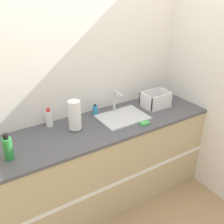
# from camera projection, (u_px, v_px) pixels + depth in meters

# --- Properties ---
(ground_plane) EXTENTS (12.00, 12.00, 0.00)m
(ground_plane) POSITION_uv_depth(u_px,v_px,m) (119.00, 216.00, 2.69)
(ground_plane) COLOR tan
(wall_back) EXTENTS (4.62, 0.06, 2.60)m
(wall_back) POSITION_uv_depth(u_px,v_px,m) (84.00, 78.00, 2.60)
(wall_back) COLOR silver
(wall_back) RESTS_ON ground_plane
(wall_right) EXTENTS (0.06, 2.63, 2.60)m
(wall_right) POSITION_uv_depth(u_px,v_px,m) (191.00, 69.00, 2.88)
(wall_right) COLOR silver
(wall_right) RESTS_ON ground_plane
(counter_cabinet) EXTENTS (2.24, 0.65, 0.93)m
(counter_cabinet) POSITION_uv_depth(u_px,v_px,m) (103.00, 164.00, 2.71)
(counter_cabinet) COLOR tan
(counter_cabinet) RESTS_ON ground_plane
(sink) EXTENTS (0.47, 0.35, 0.25)m
(sink) POSITION_uv_depth(u_px,v_px,m) (122.00, 116.00, 2.62)
(sink) COLOR silver
(sink) RESTS_ON counter_cabinet
(paper_towel_roll) EXTENTS (0.12, 0.12, 0.29)m
(paper_towel_roll) POSITION_uv_depth(u_px,v_px,m) (75.00, 115.00, 2.36)
(paper_towel_roll) COLOR #4C4C51
(paper_towel_roll) RESTS_ON counter_cabinet
(dish_rack) EXTENTS (0.29, 0.21, 0.16)m
(dish_rack) POSITION_uv_depth(u_px,v_px,m) (156.00, 101.00, 2.84)
(dish_rack) COLOR white
(dish_rack) RESTS_ON counter_cabinet
(bottle_green) EXTENTS (0.07, 0.07, 0.22)m
(bottle_green) POSITION_uv_depth(u_px,v_px,m) (8.00, 148.00, 1.98)
(bottle_green) COLOR #2D8C3D
(bottle_green) RESTS_ON counter_cabinet
(bottle_white_spray) EXTENTS (0.07, 0.07, 0.18)m
(bottle_white_spray) POSITION_uv_depth(u_px,v_px,m) (49.00, 118.00, 2.45)
(bottle_white_spray) COLOR white
(bottle_white_spray) RESTS_ON counter_cabinet
(soap_dispenser) EXTENTS (0.05, 0.05, 0.12)m
(soap_dispenser) POSITION_uv_depth(u_px,v_px,m) (95.00, 110.00, 2.66)
(soap_dispenser) COLOR #338CCC
(soap_dispenser) RESTS_ON counter_cabinet
(sponge) EXTENTS (0.09, 0.06, 0.02)m
(sponge) POSITION_uv_depth(u_px,v_px,m) (145.00, 123.00, 2.50)
(sponge) COLOR #4CB259
(sponge) RESTS_ON counter_cabinet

